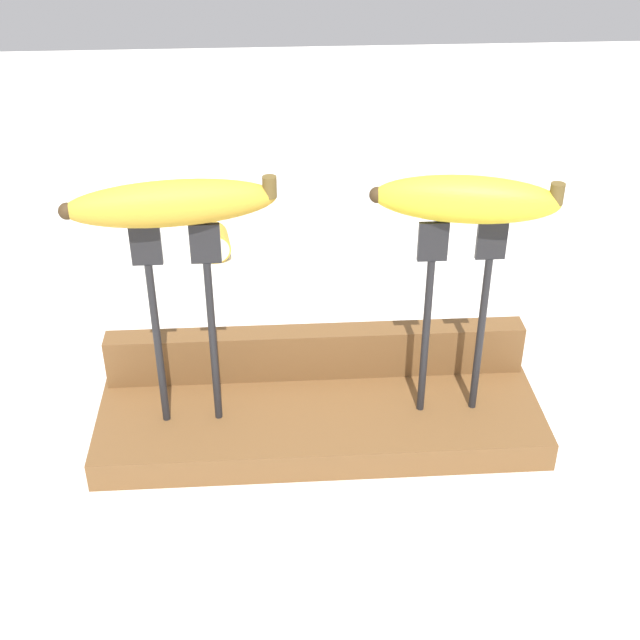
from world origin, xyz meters
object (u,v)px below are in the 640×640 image
banana_raised_left (171,203)px  banana_raised_right (466,199)px  fork_stand_right (456,303)px  banana_chunk_near (214,243)px  fork_stand_left (182,310)px

banana_raised_left → banana_raised_right: size_ratio=1.10×
fork_stand_right → banana_chunk_near: size_ratio=3.74×
fork_stand_right → fork_stand_left: bearing=180.0°
fork_stand_left → banana_chunk_near: bearing=89.4°
fork_stand_left → banana_raised_left: size_ratio=1.14×
fork_stand_left → banana_chunk_near: 0.41m
fork_stand_left → banana_raised_left: banana_raised_left is taller
banana_raised_right → fork_stand_right: bearing=-10.9°
fork_stand_left → fork_stand_right: (0.24, 0.00, -0.00)m
fork_stand_right → banana_raised_right: banana_raised_right is taller
fork_stand_right → banana_raised_left: size_ratio=1.11×
fork_stand_right → banana_chunk_near: bearing=121.7°
fork_stand_left → banana_chunk_near: size_ratio=3.83×
fork_stand_left → fork_stand_right: bearing=0.0°
banana_chunk_near → fork_stand_left: bearing=-90.6°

